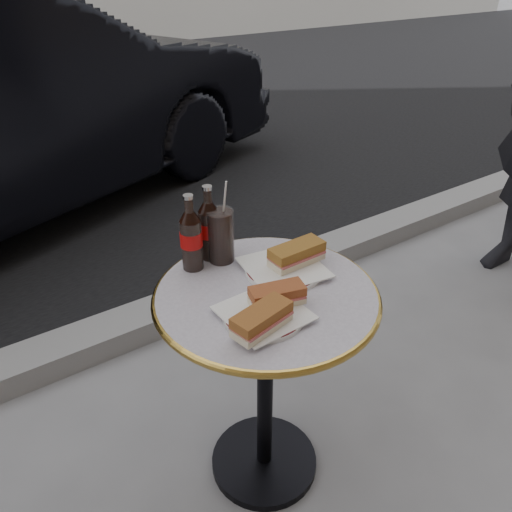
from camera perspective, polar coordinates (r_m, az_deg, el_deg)
ground at (r=1.88m, az=0.93°, el=-22.57°), size 80.00×80.00×0.00m
curb at (r=2.41m, az=-11.48°, el=-6.95°), size 40.00×0.20×0.12m
bistro_table at (r=1.60m, az=1.04°, el=-14.81°), size 0.62×0.62×0.73m
plate_left at (r=1.27m, az=0.87°, el=-6.75°), size 0.24×0.24×0.01m
plate_right at (r=1.44m, az=3.18°, el=-1.55°), size 0.28×0.28×0.01m
sandwich_left_a at (r=1.20m, az=0.66°, el=-7.36°), size 0.17×0.10×0.05m
sandwich_left_b at (r=1.28m, az=2.42°, el=-4.63°), size 0.15×0.10×0.05m
sandwich_right at (r=1.45m, az=4.67°, el=0.12°), size 0.17×0.08×0.06m
cola_bottle_left at (r=1.41m, az=-7.47°, el=2.68°), size 0.08×0.08×0.23m
cola_bottle_right at (r=1.46m, az=-5.40°, el=3.82°), size 0.08×0.08×0.23m
cola_glass at (r=1.46m, az=-4.07°, el=2.35°), size 0.08×0.08×0.16m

